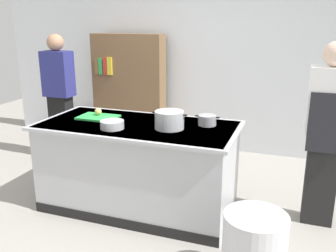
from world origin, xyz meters
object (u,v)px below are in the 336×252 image
Objects in this scene: onion at (98,112)px; person_chef at (326,132)px; stock_pot at (169,120)px; mixing_bowl at (112,125)px; person_guest at (60,95)px; sauce_pan at (207,120)px; bookshelf at (129,91)px; trash_bin at (254,252)px.

person_chef is at bearing 4.77° from onion.
stock_pot reaches higher than mixing_bowl.
person_guest is (-3.32, 0.62, -0.00)m from person_chef.
sauce_pan reaches higher than onion.
stock_pot is 0.54m from mixing_bowl.
mixing_bowl is at bearing -153.15° from sauce_pan.
bookshelf is at bearing 104.78° from onion.
person_chef is at bearing 13.82° from stock_pot.
onion is at bearing 169.70° from stock_pot.
mixing_bowl reaches higher than trash_bin.
sauce_pan reaches higher than mixing_bowl.
stock_pot is 2.25m from bookshelf.
bookshelf is (-2.22, 2.63, 0.56)m from trash_bin.
onion is 0.87m from stock_pot.
stock_pot is 0.20× the size of person_guest.
bookshelf is (-1.30, 1.84, -0.13)m from stock_pot.
person_chef is 3.37m from person_guest.
trash_bin is (1.43, -0.61, -0.65)m from mixing_bowl.
trash_bin is (1.78, -0.95, -0.67)m from onion.
onion is 0.49m from mixing_bowl.
sauce_pan is at bearing 36.52° from stock_pot.
sauce_pan is 2.35m from person_guest.
stock_pot is at bearing 55.05° from person_guest.
onion reaches higher than mixing_bowl.
onion is 1.17m from sauce_pan.
onion is at bearing 90.15° from person_chef.
trash_bin is at bearing -40.78° from stock_pot.
sauce_pan is at bearing -44.92° from bookshelf.
person_chef is (0.47, 1.14, 0.62)m from trash_bin.
mixing_bowl is 1.69m from trash_bin.
person_guest reaches higher than sauce_pan.
stock_pot is at bearing -54.71° from bookshelf.
mixing_bowl is (-0.82, -0.42, -0.01)m from sauce_pan.
mixing_bowl is at bearing -160.02° from stock_pot.
person_guest is at bearing 142.80° from onion.
person_guest is at bearing 148.24° from trash_bin.
mixing_bowl is (-0.51, -0.19, -0.05)m from stock_pot.
person_guest is at bearing -125.38° from bookshelf.
trash_bin is at bearing -59.14° from sauce_pan.
stock_pot is at bearing 139.22° from trash_bin.
stock_pot is 1.44m from person_chef.
stock_pot is 1.53× the size of mixing_bowl.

